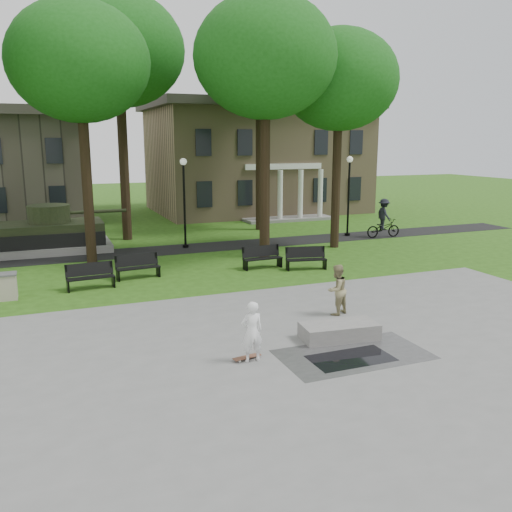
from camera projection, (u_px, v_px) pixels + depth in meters
The scene contains 23 objects.
ground at pixel (266, 316), 17.67m from camera, with size 120.00×120.00×0.00m, color #274C11.
plaza at pixel (346, 376), 13.12m from camera, with size 22.00×16.00×0.02m, color gray.
footpath at pixel (178, 249), 28.56m from camera, with size 44.00×2.60×0.01m, color black.
building_right at pixel (255, 157), 44.00m from camera, with size 17.00×12.00×8.60m.
tree_1 at pixel (79, 63), 23.70m from camera, with size 6.20×6.20×11.63m.
tree_2 at pixel (265, 58), 24.72m from camera, with size 6.60×6.60×12.16m.
tree_3 at pixel (339, 81), 27.41m from camera, with size 6.00×6.00×11.19m.
tree_4 at pixel (118, 51), 29.31m from camera, with size 7.20×7.20×13.50m.
tree_5 at pixel (260, 73), 33.00m from camera, with size 6.40×6.40×12.44m.
lamp_mid at pixel (184, 196), 28.44m from camera, with size 0.36×0.36×4.73m.
lamp_right at pixel (349, 189), 32.07m from camera, with size 0.36×0.36×4.73m.
tank_monument at pixel (45, 235), 27.86m from camera, with size 7.45×3.40×2.40m.
puddle at pixel (351, 358), 14.19m from camera, with size 2.20×1.20×0.00m, color black.
concrete_block at pixel (339, 331), 15.58m from camera, with size 2.20×1.00×0.45m, color gray.
skateboard at pixel (247, 358), 14.13m from camera, with size 0.78×0.20×0.07m, color brown.
skateboarder at pixel (252, 332), 13.84m from camera, with size 0.59×0.38×1.61m, color white.
friend_watching at pixel (337, 290), 17.63m from camera, with size 0.81×0.63×1.67m, color #978D62.
cyclist at pixel (384, 222), 31.94m from camera, with size 2.16×1.24×2.30m.
park_bench_0 at pixel (90, 275), 20.86m from camera, with size 1.83×0.66×1.00m.
park_bench_1 at pixel (138, 266), 22.49m from camera, with size 1.84×0.70×1.00m.
park_bench_2 at pixel (262, 257), 24.26m from camera, with size 1.82×0.61×1.00m.
park_bench_3 at pixel (305, 258), 24.04m from camera, with size 1.85×0.88×1.00m.
trash_bin at pixel (8, 286), 19.48m from camera, with size 0.66×0.66×0.96m.
Camera 1 is at (-6.57, -15.54, 5.60)m, focal length 38.00 mm.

